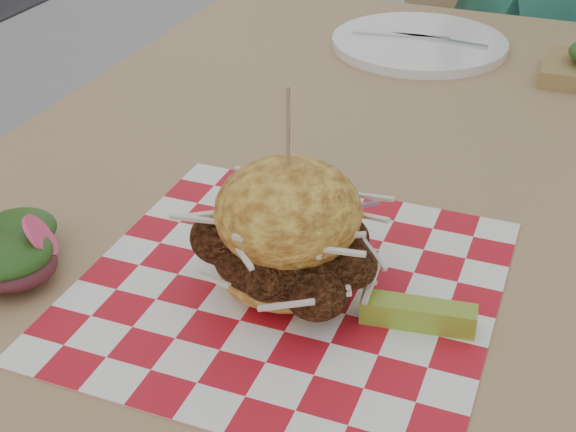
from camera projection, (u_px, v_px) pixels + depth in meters
name	position (u px, v px, depth m)	size (l,w,h in m)	color
patio_table	(341.00, 210.00, 0.98)	(0.80, 1.20, 0.75)	tan
patio_chair	(485.00, 34.00, 1.89)	(0.48, 0.48, 0.95)	tan
paper_liner	(288.00, 287.00, 0.71)	(0.36, 0.36, 0.00)	red
sandwich	(288.00, 236.00, 0.69)	(0.17, 0.17, 0.19)	#EEBB43
pickle_spear	(418.00, 314.00, 0.66)	(0.10, 0.02, 0.02)	#98AA31
side_salad	(17.00, 262.00, 0.72)	(0.14, 0.13, 0.05)	#3F1419
place_setting	(419.00, 43.00, 1.24)	(0.27, 0.27, 0.02)	white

